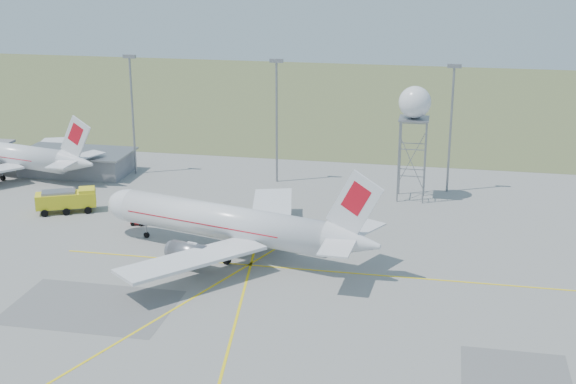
% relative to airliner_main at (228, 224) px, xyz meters
% --- Properties ---
extents(grass_strip, '(400.00, 120.00, 0.03)m').
position_rel_airliner_main_xyz_m(grass_strip, '(9.30, 106.81, -4.12)').
color(grass_strip, '#516437').
rests_on(grass_strip, ground).
extents(building_grey, '(19.00, 10.00, 3.90)m').
position_rel_airliner_main_xyz_m(building_grey, '(-35.70, 30.81, -2.16)').
color(building_grey, gray).
rests_on(building_grey, ground).
extents(mast_a, '(2.20, 0.50, 20.50)m').
position_rel_airliner_main_xyz_m(mast_a, '(-25.70, 32.81, 7.93)').
color(mast_a, gray).
rests_on(mast_a, ground).
extents(mast_b, '(2.20, 0.50, 20.50)m').
position_rel_airliner_main_xyz_m(mast_b, '(-0.70, 32.81, 7.93)').
color(mast_b, gray).
rests_on(mast_b, ground).
extents(mast_c, '(2.20, 0.50, 20.50)m').
position_rel_airliner_main_xyz_m(mast_c, '(27.30, 32.81, 7.93)').
color(mast_c, gray).
rests_on(mast_c, ground).
extents(airliner_main, '(39.20, 37.25, 13.50)m').
position_rel_airliner_main_xyz_m(airliner_main, '(0.00, 0.00, 0.00)').
color(airliner_main, silver).
rests_on(airliner_main, ground).
extents(airliner_far, '(34.66, 33.06, 11.89)m').
position_rel_airliner_main_xyz_m(airliner_far, '(-46.73, 27.20, -0.50)').
color(airliner_far, silver).
rests_on(airliner_far, ground).
extents(radar_tower, '(4.90, 4.90, 17.74)m').
position_rel_airliner_main_xyz_m(radar_tower, '(21.74, 27.89, 5.82)').
color(radar_tower, gray).
rests_on(radar_tower, ground).
extents(fire_truck, '(9.10, 6.21, 3.47)m').
position_rel_airliner_main_xyz_m(fire_truck, '(-27.85, 11.35, -2.47)').
color(fire_truck, yellow).
rests_on(fire_truck, ground).
extents(baggage_tug, '(2.06, 1.72, 1.52)m').
position_rel_airliner_main_xyz_m(baggage_tug, '(-15.65, 8.12, -3.56)').
color(baggage_tug, '#A50B0F').
rests_on(baggage_tug, ground).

